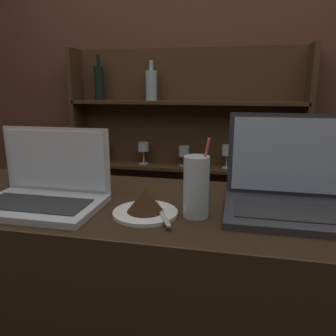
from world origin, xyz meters
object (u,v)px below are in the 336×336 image
at_px(laptop_far, 289,191).
at_px(water_glass, 196,187).
at_px(cake_plate, 145,204).
at_px(laptop_near, 45,189).

relative_size(laptop_far, water_glass, 1.63).
bearing_deg(water_glass, cake_plate, -171.24).
bearing_deg(water_glass, laptop_near, -179.45).
distance_m(laptop_near, cake_plate, 0.30).
height_order(cake_plate, water_glass, water_glass).
xyz_separation_m(laptop_near, water_glass, (0.43, 0.00, 0.03)).
xyz_separation_m(laptop_far, cake_plate, (-0.37, -0.11, -0.03)).
height_order(laptop_near, water_glass, laptop_near).
xyz_separation_m(cake_plate, water_glass, (0.13, 0.02, 0.05)).
relative_size(laptop_near, water_glass, 1.65).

